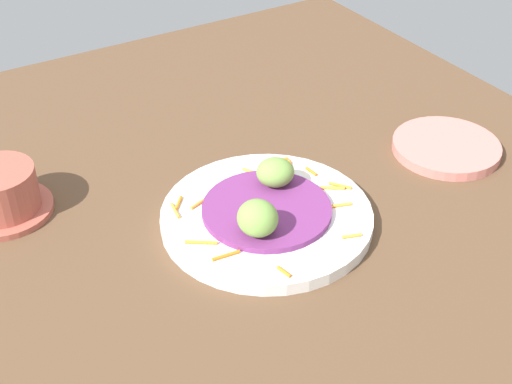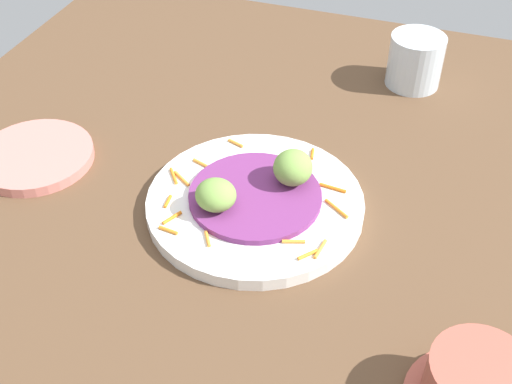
% 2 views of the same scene
% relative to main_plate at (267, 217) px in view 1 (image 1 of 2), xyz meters
% --- Properties ---
extents(table_surface, '(1.10, 1.10, 0.02)m').
position_rel_main_plate_xyz_m(table_surface, '(0.05, -0.02, -0.02)').
color(table_surface, brown).
rests_on(table_surface, ground).
extents(main_plate, '(0.25, 0.25, 0.02)m').
position_rel_main_plate_xyz_m(main_plate, '(0.00, 0.00, 0.00)').
color(main_plate, white).
rests_on(main_plate, table_surface).
extents(cabbage_bed, '(0.16, 0.16, 0.01)m').
position_rel_main_plate_xyz_m(cabbage_bed, '(0.00, -0.00, 0.01)').
color(cabbage_bed, '#702D6B').
rests_on(cabbage_bed, main_plate).
extents(carrot_garnish, '(0.23, 0.20, 0.00)m').
position_rel_main_plate_xyz_m(carrot_garnish, '(-0.01, -0.01, 0.01)').
color(carrot_garnish, orange).
rests_on(carrot_garnish, main_plate).
extents(guac_scoop_left, '(0.06, 0.06, 0.03)m').
position_rel_main_plate_xyz_m(guac_scoop_left, '(-0.03, -0.04, 0.03)').
color(guac_scoop_left, '#759E47').
rests_on(guac_scoop_left, cabbage_bed).
extents(guac_scoop_center, '(0.05, 0.05, 0.04)m').
position_rel_main_plate_xyz_m(guac_scoop_center, '(0.03, 0.04, 0.04)').
color(guac_scoop_center, '#759E47').
rests_on(guac_scoop_center, cabbage_bed).
extents(side_plate_small, '(0.15, 0.15, 0.01)m').
position_rel_main_plate_xyz_m(side_plate_small, '(-0.30, -0.01, -0.00)').
color(side_plate_small, tan).
rests_on(side_plate_small, table_surface).
extents(terracotta_bowl, '(0.12, 0.12, 0.06)m').
position_rel_main_plate_xyz_m(terracotta_bowl, '(0.26, -0.18, 0.02)').
color(terracotta_bowl, '#A85142').
rests_on(terracotta_bowl, table_surface).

